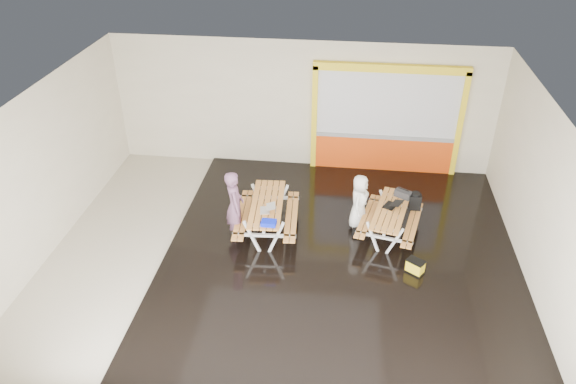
# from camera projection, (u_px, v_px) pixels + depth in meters

# --- Properties ---
(room) EXTENTS (10.02, 8.02, 3.52)m
(room) POSITION_uv_depth(u_px,v_px,m) (283.00, 184.00, 10.89)
(room) COLOR beige
(room) RESTS_ON ground
(deck) EXTENTS (7.50, 7.98, 0.05)m
(deck) POSITION_uv_depth(u_px,v_px,m) (341.00, 256.00, 11.67)
(deck) COLOR black
(deck) RESTS_ON room
(kiosk) EXTENTS (3.88, 0.16, 3.00)m
(kiosk) POSITION_uv_depth(u_px,v_px,m) (386.00, 122.00, 14.14)
(kiosk) COLOR #EA490F
(kiosk) RESTS_ON room
(picnic_table_left) EXTENTS (1.47, 2.07, 0.80)m
(picnic_table_left) POSITION_uv_depth(u_px,v_px,m) (267.00, 210.00, 12.13)
(picnic_table_left) COLOR #CB8136
(picnic_table_left) RESTS_ON deck
(picnic_table_right) EXTENTS (1.59, 2.03, 0.72)m
(picnic_table_right) POSITION_uv_depth(u_px,v_px,m) (390.00, 216.00, 12.04)
(picnic_table_right) COLOR #CB8136
(picnic_table_right) RESTS_ON deck
(person_left) EXTENTS (0.57, 0.70, 1.67)m
(person_left) POSITION_uv_depth(u_px,v_px,m) (235.00, 206.00, 11.87)
(person_left) COLOR #704864
(person_left) RESTS_ON deck
(person_right) EXTENTS (0.54, 0.71, 1.29)m
(person_right) POSITION_uv_depth(u_px,v_px,m) (359.00, 201.00, 12.17)
(person_right) COLOR white
(person_right) RESTS_ON deck
(laptop_left) EXTENTS (0.38, 0.35, 0.14)m
(laptop_left) POSITION_uv_depth(u_px,v_px,m) (267.00, 209.00, 11.75)
(laptop_left) COLOR silver
(laptop_left) RESTS_ON picnic_table_left
(laptop_right) EXTENTS (0.49, 0.47, 0.16)m
(laptop_right) POSITION_uv_depth(u_px,v_px,m) (393.00, 205.00, 12.01)
(laptop_right) COLOR black
(laptop_right) RESTS_ON picnic_table_right
(blue_pouch) EXTENTS (0.32, 0.23, 0.09)m
(blue_pouch) POSITION_uv_depth(u_px,v_px,m) (269.00, 223.00, 11.31)
(blue_pouch) COLOR #091BD7
(blue_pouch) RESTS_ON picnic_table_left
(toolbox) EXTENTS (0.41, 0.35, 0.21)m
(toolbox) POSITION_uv_depth(u_px,v_px,m) (403.00, 194.00, 12.33)
(toolbox) COLOR black
(toolbox) RESTS_ON picnic_table_right
(backpack) EXTENTS (0.28, 0.18, 0.46)m
(backpack) POSITION_uv_depth(u_px,v_px,m) (415.00, 201.00, 12.35)
(backpack) COLOR black
(backpack) RESTS_ON picnic_table_right
(dark_case) EXTENTS (0.33, 0.25, 0.12)m
(dark_case) POSITION_uv_depth(u_px,v_px,m) (360.00, 231.00, 12.30)
(dark_case) COLOR black
(dark_case) RESTS_ON deck
(fluke_bag) EXTENTS (0.43, 0.39, 0.31)m
(fluke_bag) POSITION_uv_depth(u_px,v_px,m) (415.00, 267.00, 11.10)
(fluke_bag) COLOR black
(fluke_bag) RESTS_ON deck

